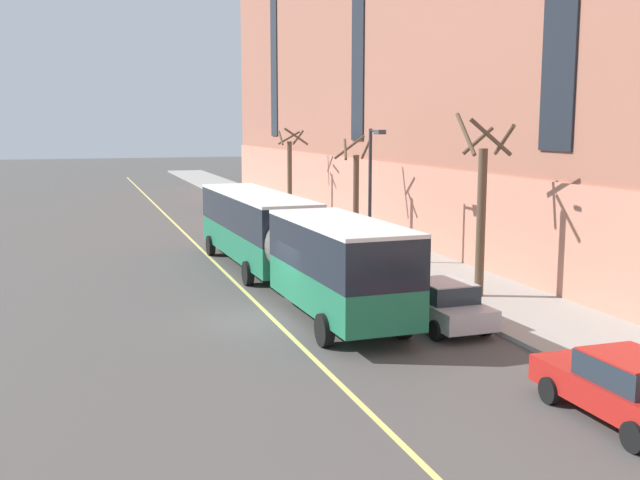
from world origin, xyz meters
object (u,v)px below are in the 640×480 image
(parked_car_navy_5, at_px, (227,199))
(street_tree_far_downtown, at_px, (290,170))
(city_bus, at_px, (283,237))
(parked_car_silver_1, at_px, (441,304))
(parked_car_red_2, at_px, (328,249))
(parked_car_red_4, at_px, (625,388))
(street_tree_far_uptown, at_px, (355,191))
(parked_car_white_0, at_px, (265,217))
(street_lamp, at_px, (372,180))
(street_tree_mid_block, at_px, (482,205))

(parked_car_navy_5, height_order, street_tree_far_downtown, street_tree_far_downtown)
(city_bus, relative_size, parked_car_silver_1, 4.62)
(parked_car_red_2, relative_size, parked_car_red_4, 1.03)
(street_tree_far_uptown, xyz_separation_m, street_tree_far_downtown, (0.04, 12.94, 0.36))
(parked_car_white_0, xyz_separation_m, street_tree_far_downtown, (3.06, 5.04, 2.60))
(city_bus, bearing_deg, parked_car_red_2, 48.81)
(parked_car_navy_5, distance_m, street_lamp, 25.67)
(parked_car_white_0, distance_m, street_tree_far_downtown, 6.44)
(parked_car_silver_1, distance_m, street_tree_far_uptown, 16.63)
(street_tree_mid_block, height_order, street_tree_far_downtown, street_tree_mid_block)
(street_tree_mid_block, bearing_deg, street_tree_far_uptown, 90.01)
(parked_car_silver_1, bearing_deg, street_tree_far_downtown, 83.76)
(city_bus, relative_size, street_tree_mid_block, 2.98)
(street_tree_far_downtown, bearing_deg, parked_car_red_2, -100.23)
(city_bus, height_order, street_tree_mid_block, street_tree_mid_block)
(street_tree_far_uptown, height_order, street_lamp, street_lamp)
(city_bus, relative_size, street_tree_far_uptown, 3.48)
(parked_car_white_0, relative_size, street_tree_mid_block, 0.69)
(street_tree_far_uptown, bearing_deg, parked_car_red_2, -123.01)
(street_tree_far_uptown, height_order, street_tree_far_downtown, street_tree_far_downtown)
(street_tree_far_downtown, relative_size, street_lamp, 1.00)
(parked_car_silver_1, bearing_deg, parked_car_red_4, -88.42)
(city_bus, xyz_separation_m, parked_car_red_2, (3.19, 3.65, -1.24))
(street_tree_far_uptown, bearing_deg, parked_car_red_4, -96.80)
(parked_car_white_0, distance_m, street_tree_mid_block, 21.42)
(street_tree_far_uptown, bearing_deg, parked_car_navy_5, 98.80)
(parked_car_silver_1, height_order, street_tree_far_downtown, street_tree_far_downtown)
(parked_car_red_4, height_order, street_tree_mid_block, street_tree_mid_block)
(street_lamp, bearing_deg, parked_car_red_4, -94.98)
(street_tree_mid_block, height_order, street_lamp, street_tree_mid_block)
(parked_car_silver_1, xyz_separation_m, street_tree_far_uptown, (3.15, 16.18, 2.24))
(parked_car_white_0, height_order, street_lamp, street_lamp)
(parked_car_navy_5, distance_m, street_tree_far_uptown, 20.30)
(street_tree_far_uptown, relative_size, street_lamp, 0.94)
(parked_car_red_4, bearing_deg, street_tree_mid_block, 75.57)
(parked_car_silver_1, xyz_separation_m, parked_car_red_2, (-0.03, 11.28, 0.00))
(city_bus, bearing_deg, street_tree_far_uptown, 53.28)
(parked_car_red_4, distance_m, street_tree_far_downtown, 37.63)
(street_tree_mid_block, xyz_separation_m, street_tree_far_downtown, (0.03, 26.07, -0.19))
(street_tree_far_uptown, bearing_deg, parked_car_silver_1, -101.01)
(street_tree_mid_block, relative_size, street_lamp, 1.10)
(parked_car_red_2, bearing_deg, city_bus, -131.19)
(street_tree_mid_block, bearing_deg, street_lamp, 99.37)
(parked_car_navy_5, relative_size, street_tree_far_downtown, 0.73)
(street_lamp, bearing_deg, parked_car_white_0, 97.49)
(parked_car_red_4, bearing_deg, parked_car_navy_5, 90.22)
(street_tree_far_downtown, bearing_deg, street_tree_far_uptown, -90.16)
(street_tree_far_downtown, bearing_deg, parked_car_white_0, -121.22)
(parked_car_red_2, bearing_deg, parked_car_red_4, -89.23)
(street_tree_mid_block, relative_size, street_tree_far_uptown, 1.17)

